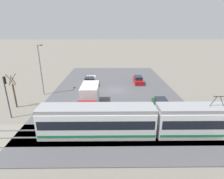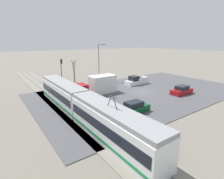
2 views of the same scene
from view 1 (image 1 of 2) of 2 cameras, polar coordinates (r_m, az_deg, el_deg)
The scene contains 11 objects.
ground_plane at distance 33.73m, azimuth 0.64°, elevation -0.36°, with size 320.00×320.00×0.00m, color slate.
road_surface at distance 33.72m, azimuth 0.64°, elevation -0.30°, with size 22.92×39.55×0.08m.
rail_bed at distance 20.45m, azimuth 1.55°, elevation -14.39°, with size 73.61×4.40×0.22m.
light_rail_tram at distance 20.16m, azimuth 13.98°, elevation -9.89°, with size 25.51×2.66×4.57m.
box_truck at distance 26.13m, azimuth -7.39°, elevation -2.90°, with size 2.55×8.13×3.23m.
pickup_truck at distance 36.56m, azimuth -7.16°, elevation 2.40°, with size 2.02×5.48×1.93m.
sedan_car_0 at distance 26.75m, azimuth 15.76°, elevation -4.90°, with size 1.78×4.60×1.59m.
sedan_car_1 at distance 38.47m, azimuth 8.53°, elevation 3.05°, with size 1.85×4.51×1.53m.
traffic_light_pole at distance 26.18m, azimuth -31.21°, elevation -0.74°, with size 0.28×0.47×5.69m.
street_tree at distance 29.69m, azimuth -29.32°, elevation -0.85°, with size 1.24×1.03×5.27m.
street_lamp_near_crossing at distance 33.00m, azimuth -22.24°, elevation 6.83°, with size 0.36×1.95×8.80m.
Camera 1 is at (0.72, 31.73, 11.43)m, focal length 28.00 mm.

